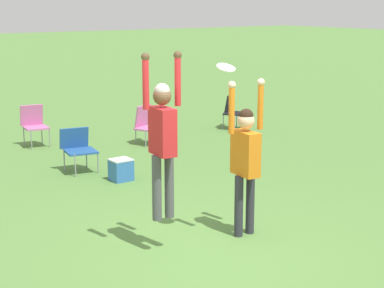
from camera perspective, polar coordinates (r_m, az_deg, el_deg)
The scene contains 9 objects.
ground_plane at distance 8.43m, azimuth 1.43°, elevation -9.46°, with size 120.00×120.00×0.00m, color #56843D.
person_jumping at distance 7.98m, azimuth -2.64°, elevation 1.04°, with size 0.57×0.44×2.12m.
person_defending at distance 8.68m, azimuth 4.77°, elevation -0.90°, with size 0.61×0.48×2.16m.
frisbee at distance 8.18m, azimuth 3.04°, elevation 6.80°, with size 0.24×0.23×0.10m.
camping_chair_0 at distance 16.32m, azimuth 3.67°, elevation 3.10°, with size 0.72×0.79×0.86m.
camping_chair_2 at distance 12.32m, azimuth -10.10°, elevation -0.21°, with size 0.65×0.69×0.82m.
camping_chair_3 at distance 14.73m, azimuth -13.86°, elevation 1.88°, with size 0.58×0.62×0.92m.
camping_chair_4 at distance 14.56m, azimuth -4.13°, elevation 1.89°, with size 0.64×0.70×0.87m.
cooler_box at distance 11.64m, azimuth -6.33°, elevation -2.28°, with size 0.37×0.33×0.40m.
Camera 1 is at (-4.79, -6.18, 3.15)m, focal length 60.00 mm.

